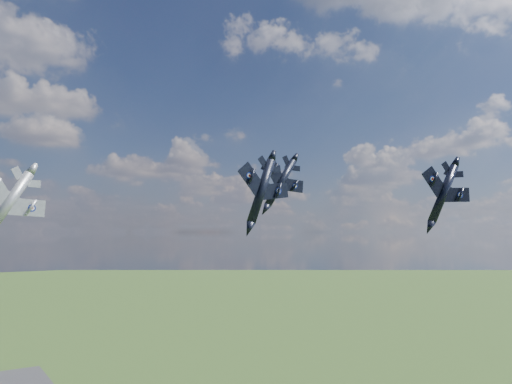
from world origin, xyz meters
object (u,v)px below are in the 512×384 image
jet_right_navy (443,194)px  jet_high_navy (281,183)px  jet_lead_navy (261,191)px  jet_left_silver (8,204)px

jet_right_navy → jet_high_navy: jet_high_navy is taller
jet_lead_navy → jet_right_navy: bearing=-27.4°
jet_right_navy → jet_left_silver: (-62.27, 30.90, -2.27)m
jet_lead_navy → jet_right_navy: 30.76m
jet_high_navy → jet_left_silver: jet_high_navy is taller
jet_high_navy → jet_left_silver: size_ratio=1.01×
jet_lead_navy → jet_high_navy: 25.32m
jet_left_silver → jet_high_navy: bearing=-3.4°
jet_lead_navy → jet_right_navy: jet_right_navy is taller
jet_lead_navy → jet_high_navy: jet_high_navy is taller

